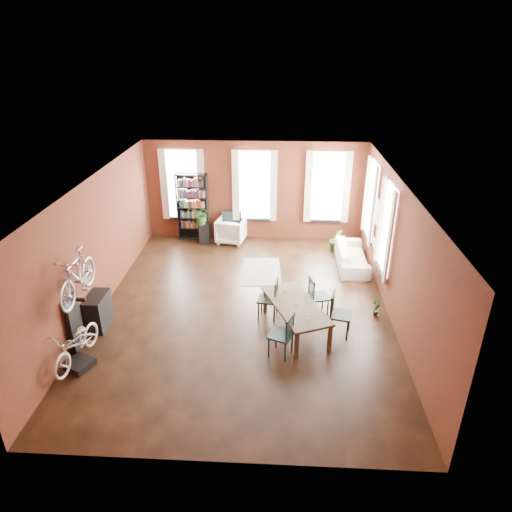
# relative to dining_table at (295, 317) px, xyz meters

# --- Properties ---
(room) EXTENTS (9.00, 9.04, 3.22)m
(room) POSITION_rel_dining_table_xyz_m (-0.98, 1.44, 1.79)
(room) COLOR black
(room) RESTS_ON ground
(dining_table) EXTENTS (1.61, 2.20, 0.68)m
(dining_table) POSITION_rel_dining_table_xyz_m (0.00, 0.00, 0.00)
(dining_table) COLOR #4D3D2E
(dining_table) RESTS_ON ground
(dining_chair_a) EXTENTS (0.60, 0.60, 0.99)m
(dining_chair_a) POSITION_rel_dining_table_xyz_m (-0.33, -0.90, 0.15)
(dining_chair_a) COLOR #1B3A3C
(dining_chair_a) RESTS_ON ground
(dining_chair_b) EXTENTS (0.52, 0.52, 1.00)m
(dining_chair_b) POSITION_rel_dining_table_xyz_m (-0.64, 0.52, 0.16)
(dining_chair_b) COLOR black
(dining_chair_b) RESTS_ON ground
(dining_chair_c) EXTENTS (0.57, 0.57, 1.02)m
(dining_chair_c) POSITION_rel_dining_table_xyz_m (0.99, -0.09, 0.17)
(dining_chair_c) COLOR black
(dining_chair_c) RESTS_ON ground
(dining_chair_d) EXTENTS (0.55, 0.55, 0.97)m
(dining_chair_d) POSITION_rel_dining_table_xyz_m (0.56, 0.72, 0.14)
(dining_chair_d) COLOR #173331
(dining_chair_d) RESTS_ON ground
(bookshelf) EXTENTS (1.00, 0.32, 2.20)m
(bookshelf) POSITION_rel_dining_table_xyz_m (-3.23, 5.13, 0.76)
(bookshelf) COLOR black
(bookshelf) RESTS_ON ground
(white_armchair) EXTENTS (0.99, 0.94, 0.88)m
(white_armchair) POSITION_rel_dining_table_xyz_m (-1.98, 4.92, 0.10)
(white_armchair) COLOR silver
(white_armchair) RESTS_ON ground
(cream_sofa) EXTENTS (0.61, 2.08, 0.81)m
(cream_sofa) POSITION_rel_dining_table_xyz_m (1.72, 3.43, 0.07)
(cream_sofa) COLOR beige
(cream_sofa) RESTS_ON ground
(striped_rug) EXTENTS (1.17, 1.77, 0.01)m
(striped_rug) POSITION_rel_dining_table_xyz_m (-0.89, 2.85, -0.34)
(striped_rug) COLOR black
(striped_rug) RESTS_ON ground
(bike_trainer) EXTENTS (0.65, 0.65, 0.14)m
(bike_trainer) POSITION_rel_dining_table_xyz_m (-4.40, -1.54, -0.27)
(bike_trainer) COLOR black
(bike_trainer) RESTS_ON ground
(bike_wall_rack) EXTENTS (0.16, 0.60, 1.30)m
(bike_wall_rack) POSITION_rel_dining_table_xyz_m (-4.63, -0.97, 0.31)
(bike_wall_rack) COLOR black
(bike_wall_rack) RESTS_ON ground
(console_table) EXTENTS (0.40, 0.80, 0.80)m
(console_table) POSITION_rel_dining_table_xyz_m (-4.51, -0.07, 0.06)
(console_table) COLOR black
(console_table) RESTS_ON ground
(plant_stand) EXTENTS (0.40, 0.40, 0.66)m
(plant_stand) POSITION_rel_dining_table_xyz_m (-2.85, 4.79, -0.01)
(plant_stand) COLOR black
(plant_stand) RESTS_ON ground
(plant_by_sofa) EXTENTS (0.53, 0.79, 0.33)m
(plant_by_sofa) POSITION_rel_dining_table_xyz_m (1.35, 4.41, -0.18)
(plant_by_sofa) COLOR #2A5220
(plant_by_sofa) RESTS_ON ground
(plant_small) EXTENTS (0.49, 0.50, 0.17)m
(plant_small) POSITION_rel_dining_table_xyz_m (1.94, 0.72, -0.26)
(plant_small) COLOR #2E5120
(plant_small) RESTS_ON ground
(bicycle_floor) EXTENTS (0.66, 0.89, 1.56)m
(bicycle_floor) POSITION_rel_dining_table_xyz_m (-4.38, -1.51, 0.58)
(bicycle_floor) COLOR beige
(bicycle_floor) RESTS_ON bike_trainer
(bicycle_hung) EXTENTS (0.47, 1.00, 1.66)m
(bicycle_hung) POSITION_rel_dining_table_xyz_m (-4.38, -0.97, 1.79)
(bicycle_hung) COLOR #A5A8AD
(bicycle_hung) RESTS_ON bike_wall_rack
(plant_on_stand) EXTENTS (0.74, 0.78, 0.50)m
(plant_on_stand) POSITION_rel_dining_table_xyz_m (-2.88, 4.77, 0.57)
(plant_on_stand) COLOR #285522
(plant_on_stand) RESTS_ON plant_stand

